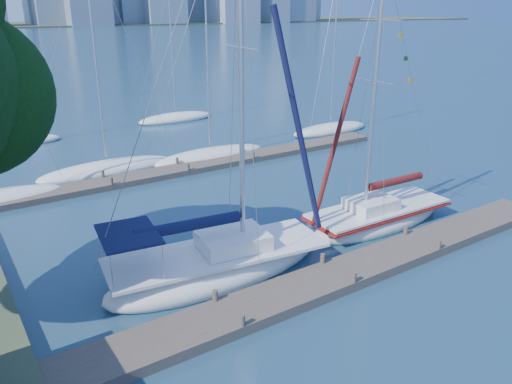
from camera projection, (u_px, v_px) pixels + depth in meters
ground at (337, 281)px, 19.77m from camera, size 700.00×700.00×0.00m
near_dock at (337, 276)px, 19.70m from camera, size 26.00×2.00×0.40m
far_dock at (196, 167)px, 33.23m from camera, size 30.00×1.80×0.36m
sailboat_navy at (218, 249)px, 19.76m from camera, size 9.80×4.34×15.87m
sailboat_maroon at (379, 206)px, 24.54m from camera, size 8.24×2.93×12.71m
bg_boat_1 at (108, 169)px, 32.44m from camera, size 9.25×4.49×14.93m
bg_boat_2 at (211, 155)px, 35.52m from camera, size 8.98×4.81×12.72m
bg_boat_5 at (330, 129)px, 43.05m from camera, size 8.12×5.27×13.61m
bg_boat_6 at (16, 142)px, 39.07m from camera, size 6.88×2.51×12.61m
bg_boat_7 at (176, 118)px, 47.39m from camera, size 7.52×2.65×12.19m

